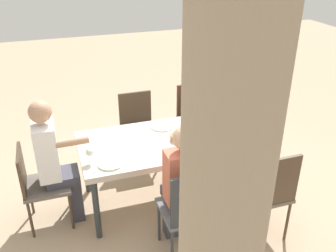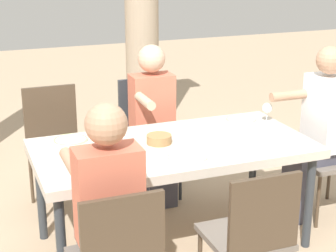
% 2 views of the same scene
% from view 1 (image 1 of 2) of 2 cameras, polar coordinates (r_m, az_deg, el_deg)
% --- Properties ---
extents(ground_plane, '(16.00, 16.00, 0.00)m').
position_cam_1_polar(ground_plane, '(4.32, 0.18, -10.65)').
color(ground_plane, tan).
extents(dining_table, '(1.87, 0.94, 0.75)m').
position_cam_1_polar(dining_table, '(3.94, 0.19, -2.73)').
color(dining_table, beige).
rests_on(dining_table, ground).
extents(chair_west_north, '(0.44, 0.44, 0.97)m').
position_cam_1_polar(chair_west_north, '(3.59, 15.05, -9.52)').
color(chair_west_north, '#6A6158').
rests_on(chair_west_north, ground).
extents(chair_west_south, '(0.44, 0.44, 0.92)m').
position_cam_1_polar(chair_west_south, '(4.96, 4.08, 1.74)').
color(chair_west_south, '#6A6158').
rests_on(chair_west_south, ground).
extents(chair_mid_north, '(0.44, 0.44, 0.97)m').
position_cam_1_polar(chair_mid_north, '(3.28, 3.26, -12.41)').
color(chair_mid_north, '#5B5E61').
rests_on(chair_mid_north, ground).
extents(chair_mid_south, '(0.44, 0.44, 0.90)m').
position_cam_1_polar(chair_mid_south, '(4.74, -4.64, 0.34)').
color(chair_mid_south, '#6A6158').
rests_on(chair_mid_south, ground).
extents(chair_head_east, '(0.44, 0.44, 0.87)m').
position_cam_1_polar(chair_head_east, '(3.89, -19.30, -8.04)').
color(chair_head_east, '#6A6158').
rests_on(chair_head_east, ground).
extents(diner_woman_green, '(0.49, 0.35, 1.34)m').
position_cam_1_polar(diner_woman_green, '(3.76, -16.92, -4.97)').
color(diner_woman_green, '#3F3F4C').
rests_on(diner_woman_green, ground).
extents(diner_man_white, '(0.35, 0.50, 1.29)m').
position_cam_1_polar(diner_man_white, '(3.34, 2.18, -8.57)').
color(diner_man_white, '#3F3F4C').
rests_on(diner_man_white, ground).
extents(diner_guest_third, '(0.35, 0.50, 1.31)m').
position_cam_1_polar(diner_guest_third, '(4.73, 5.06, 2.78)').
color(diner_guest_third, '#3F3F4C').
rests_on(diner_guest_third, ground).
extents(plate_0, '(0.23, 0.23, 0.02)m').
position_cam_1_polar(plate_0, '(3.89, 10.60, -2.45)').
color(plate_0, silver).
rests_on(plate_0, dining_table).
extents(fork_0, '(0.02, 0.17, 0.01)m').
position_cam_1_polar(fork_0, '(3.96, 12.50, -2.17)').
color(fork_0, silver).
rests_on(fork_0, dining_table).
extents(spoon_0, '(0.03, 0.17, 0.01)m').
position_cam_1_polar(spoon_0, '(3.83, 8.61, -2.89)').
color(spoon_0, silver).
rests_on(spoon_0, dining_table).
extents(plate_1, '(0.26, 0.26, 0.02)m').
position_cam_1_polar(plate_1, '(4.14, -0.88, -0.05)').
color(plate_1, white).
rests_on(plate_1, dining_table).
extents(fork_1, '(0.03, 0.17, 0.01)m').
position_cam_1_polar(fork_1, '(4.18, 1.08, 0.18)').
color(fork_1, silver).
rests_on(fork_1, dining_table).
extents(spoon_1, '(0.02, 0.17, 0.01)m').
position_cam_1_polar(spoon_1, '(4.10, -2.88, -0.42)').
color(spoon_1, silver).
rests_on(spoon_1, dining_table).
extents(plate_2, '(0.23, 0.23, 0.02)m').
position_cam_1_polar(plate_2, '(3.51, -8.85, -5.76)').
color(plate_2, white).
rests_on(plate_2, dining_table).
extents(wine_glass_2, '(0.08, 0.08, 0.15)m').
position_cam_1_polar(wine_glass_2, '(3.53, -11.87, -4.01)').
color(wine_glass_2, white).
rests_on(wine_glass_2, dining_table).
extents(fork_2, '(0.03, 0.17, 0.01)m').
position_cam_1_polar(fork_2, '(3.53, -6.44, -5.46)').
color(fork_2, silver).
rests_on(fork_2, dining_table).
extents(spoon_2, '(0.03, 0.17, 0.01)m').
position_cam_1_polar(spoon_2, '(3.50, -11.26, -6.22)').
color(spoon_2, silver).
rests_on(spoon_2, dining_table).
extents(bread_basket, '(0.17, 0.17, 0.06)m').
position_cam_1_polar(bread_basket, '(3.87, 1.59, -1.71)').
color(bread_basket, '#9E7547').
rests_on(bread_basket, dining_table).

